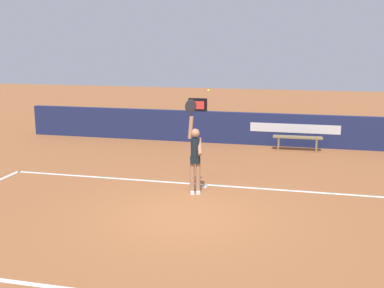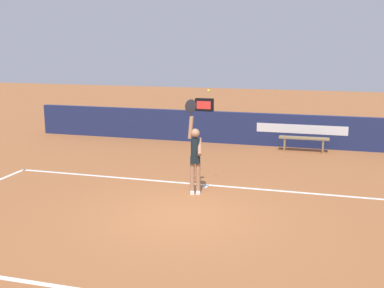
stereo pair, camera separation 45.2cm
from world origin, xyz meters
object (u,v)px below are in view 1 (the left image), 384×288
Objects in this scene: tennis_player at (195,155)px; courtside_bench_near at (297,140)px; speed_display at (198,105)px; tennis_ball at (209,91)px.

courtside_bench_near is (2.42, 5.53, -0.59)m from tennis_player.
tennis_ball reaches higher than speed_display.
speed_display is at bearing 169.20° from courtside_bench_near.
speed_display is 3.99m from courtside_bench_near.
tennis_ball is at bearing -111.17° from courtside_bench_near.
courtside_bench_near is (2.11, 5.45, -2.20)m from tennis_ball.
tennis_player reaches higher than courtside_bench_near.
tennis_player is at bearing -164.51° from tennis_ball.
speed_display is at bearing 105.16° from tennis_ball.
tennis_player is 6.07m from courtside_bench_near.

